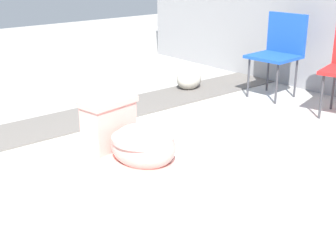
% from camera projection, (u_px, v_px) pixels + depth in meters
% --- Properties ---
extents(ground_plane, '(14.00, 14.00, 0.00)m').
position_uv_depth(ground_plane, '(98.00, 179.00, 3.07)').
color(ground_plane, '#A8A59E').
extents(gravel_strip, '(0.56, 8.00, 0.01)m').
position_uv_depth(gravel_strip, '(79.00, 119.00, 4.17)').
color(gravel_strip, '#605B56').
rests_on(gravel_strip, ground).
extents(toilet, '(0.68, 0.47, 0.52)m').
position_uv_depth(toilet, '(132.00, 148.00, 2.98)').
color(toilet, '#E09E93').
rests_on(toilet, ground).
extents(folding_chair_left, '(0.47, 0.47, 0.83)m').
position_uv_depth(folding_chair_left, '(280.00, 46.00, 4.73)').
color(folding_chair_left, '#1947B2').
rests_on(folding_chair_left, ground).
extents(boulder_near, '(0.34, 0.39, 0.23)m').
position_uv_depth(boulder_near, '(189.00, 79.00, 5.09)').
color(boulder_near, '#ADA899').
rests_on(boulder_near, ground).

